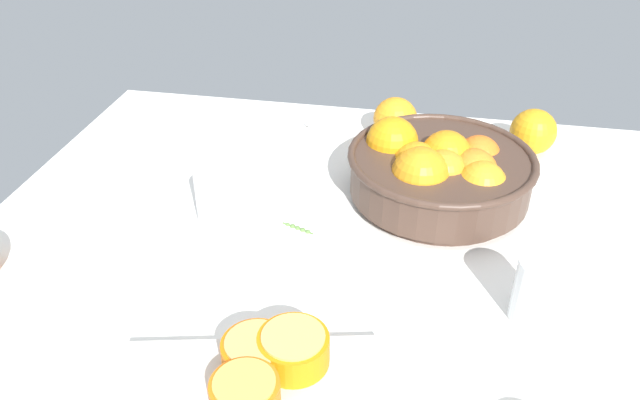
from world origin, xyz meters
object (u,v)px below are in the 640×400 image
Objects in this scene: loose_orange_1 at (533,132)px; loose_orange_2 at (395,119)px; fruit_bowl at (439,171)px; orange_half_0 at (245,395)px; spoon at (292,127)px; orange_half_2 at (294,349)px; second_glass at (220,200)px; orange_half_1 at (256,353)px; juice_glass at (538,294)px.

loose_orange_1 and loose_orange_2 have the same top height.
orange_half_0 is at bearing -110.87° from fruit_bowl.
spoon is (-10.53, 65.84, -3.58)cm from orange_half_0.
orange_half_0 is at bearing -115.69° from orange_half_2.
second_glass reaches higher than spoon.
loose_orange_2 is at bearing 178.77° from loose_orange_1.
loose_orange_2 is at bearing -1.13° from spoon.
loose_orange_2 is (9.66, 59.72, 0.19)cm from orange_half_1.
orange_half_1 is (-18.11, -40.50, -1.25)cm from fruit_bowl.
juice_glass is 60.50cm from spoon.
orange_half_0 is 5.76cm from orange_half_1.
second_glass is at bearing -125.10° from loose_orange_2.
juice_glass reaches higher than loose_orange_2.
second_glass is 0.63× the size of spoon.
orange_half_0 is 0.94× the size of orange_half_1.
loose_orange_2 is 20.04cm from spoon.
second_glass is at bearing 112.31° from orange_half_0.
loose_orange_2 reaches higher than orange_half_0.
spoon is (3.04, 32.76, -3.93)cm from second_glass.
loose_orange_1 is (34.08, 59.19, 0.21)cm from orange_half_1.
orange_half_0 and orange_half_2 have the same top height.
second_glass is 39.57cm from loose_orange_2.
spoon is at bearing 178.82° from loose_orange_1.
loose_orange_2 is (9.18, 65.45, 0.02)cm from orange_half_0.
loose_orange_2 is at bearing 113.73° from fruit_bowl.
fruit_bowl is 3.70× the size of orange_half_2.
orange_half_0 is 66.77cm from spoon.
second_glass is 35.76cm from orange_half_0.
spoon is (-19.71, 0.39, -3.60)cm from loose_orange_2.
orange_half_1 is 0.47× the size of spoon.
second_glass is (-43.80, 11.81, 0.50)cm from juice_glass.
juice_glass is at bearing -63.22° from fruit_bowl.
fruit_bowl is at bearing 65.91° from orange_half_1.
orange_half_0 is 0.91× the size of orange_half_2.
loose_orange_1 is (30.25, 57.96, 0.04)cm from orange_half_2.
fruit_bowl reaches higher than orange_half_0.
juice_glass is 43.79cm from loose_orange_1.
second_glass reaches higher than orange_half_0.
loose_orange_2 is (22.76, 32.37, -0.32)cm from second_glass.
spoon is at bearing 145.15° from fruit_bowl.
loose_orange_1 reaches higher than orange_half_0.
fruit_bowl reaches higher than orange_half_1.
loose_orange_1 is at bearing 62.44° from orange_half_2.
juice_glass reaches higher than orange_half_2.
second_glass is 56.92cm from loose_orange_1.
loose_orange_2 is at bearing 115.47° from juice_glass.
juice_glass is at bearing 26.84° from orange_half_1.
juice_glass is at bearing -64.53° from loose_orange_2.
orange_half_1 is 68.30cm from loose_orange_1.
orange_half_1 is at bearing -114.09° from fruit_bowl.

